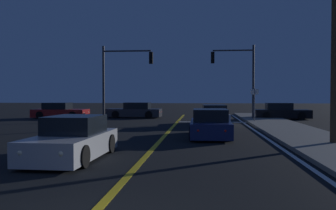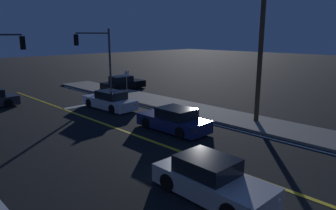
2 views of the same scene
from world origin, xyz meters
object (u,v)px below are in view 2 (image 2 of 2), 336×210
object	(u,v)px
car_distant_tail_silver	(211,180)
street_sign_corner	(127,80)
car_far_approaching_black	(123,83)
traffic_signal_near_right	(98,52)
car_side_waiting_white	(110,101)
car_lead_oncoming_navy	(174,120)
utility_pole_right	(262,34)

from	to	relation	value
car_distant_tail_silver	street_sign_corner	distance (m)	16.87
car_far_approaching_black	traffic_signal_near_right	size ratio (longest dim) A/B	0.76
car_side_waiting_white	street_sign_corner	xyz separation A→B (m)	(2.92, 1.73, 1.08)
car_far_approaching_black	street_sign_corner	world-z (taller)	street_sign_corner
car_far_approaching_black	car_distant_tail_silver	world-z (taller)	same
traffic_signal_near_right	street_sign_corner	xyz separation A→B (m)	(0.88, -2.80, -2.24)
car_far_approaching_black	traffic_signal_near_right	distance (m)	5.22
car_lead_oncoming_navy	car_far_approaching_black	distance (m)	14.59
street_sign_corner	utility_pole_right	bearing A→B (deg)	-82.99
street_sign_corner	car_distant_tail_silver	bearing A→B (deg)	-117.41
car_distant_tail_silver	traffic_signal_near_right	bearing A→B (deg)	-109.88
car_distant_tail_silver	utility_pole_right	world-z (taller)	utility_pole_right
traffic_signal_near_right	car_far_approaching_black	bearing A→B (deg)	-156.59
utility_pole_right	street_sign_corner	distance (m)	12.07
car_side_waiting_white	street_sign_corner	bearing A→B (deg)	28.08
car_distant_tail_silver	traffic_signal_near_right	xyz separation A→B (m)	(6.88, 17.75, 3.32)
street_sign_corner	car_far_approaching_black	bearing A→B (deg)	57.38
car_lead_oncoming_navy	utility_pole_right	size ratio (longest dim) A/B	0.43
car_side_waiting_white	car_distant_tail_silver	distance (m)	14.07
car_side_waiting_white	car_distant_tail_silver	size ratio (longest dim) A/B	1.09
car_lead_oncoming_navy	car_distant_tail_silver	distance (m)	7.54
traffic_signal_near_right	street_sign_corner	size ratio (longest dim) A/B	2.39
traffic_signal_near_right	utility_pole_right	size ratio (longest dim) A/B	0.57
traffic_signal_near_right	street_sign_corner	world-z (taller)	traffic_signal_near_right
car_lead_oncoming_navy	car_side_waiting_white	distance (m)	7.11
car_far_approaching_black	car_side_waiting_white	bearing A→B (deg)	-41.26
utility_pole_right	street_sign_corner	size ratio (longest dim) A/B	4.22
car_lead_oncoming_navy	traffic_signal_near_right	distance (m)	12.35
traffic_signal_near_right	street_sign_corner	distance (m)	3.69
car_lead_oncoming_navy	utility_pole_right	xyz separation A→B (m)	(4.73, -2.56, 4.82)
car_far_approaching_black	car_lead_oncoming_navy	bearing A→B (deg)	-23.09
car_distant_tail_silver	street_sign_corner	xyz separation A→B (m)	(7.75, 14.95, 1.08)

